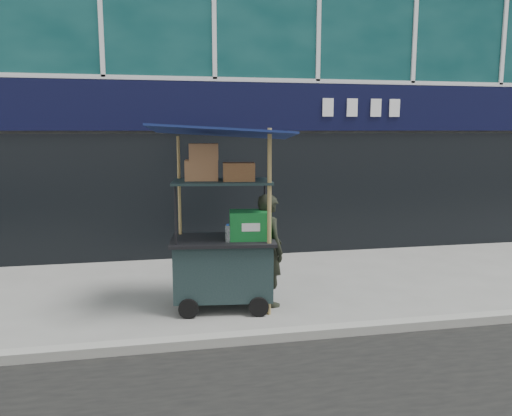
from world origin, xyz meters
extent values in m
plane|color=gray|center=(0.00, 0.00, 0.00)|extent=(80.00, 80.00, 0.00)
cube|color=gray|center=(0.00, -0.20, 0.06)|extent=(80.00, 0.18, 0.12)
cube|color=black|center=(0.00, 3.86, 2.90)|extent=(15.68, 0.06, 0.90)
cube|color=black|center=(0.00, 3.90, 1.20)|extent=(15.68, 0.04, 2.40)
cube|color=black|center=(-0.24, 1.05, 0.55)|extent=(1.41, 0.93, 0.77)
cylinder|color=black|center=(-0.75, 0.70, 0.13)|extent=(0.27, 0.09, 0.27)
cylinder|color=black|center=(0.17, 0.59, 0.13)|extent=(0.27, 0.09, 0.27)
cube|color=black|center=(-0.24, 1.05, 0.96)|extent=(1.51, 1.03, 0.04)
cylinder|color=black|center=(-0.89, 0.80, 1.36)|extent=(0.04, 0.04, 0.83)
cylinder|color=black|center=(0.32, 0.65, 1.36)|extent=(0.04, 0.04, 0.83)
cylinder|color=black|center=(-0.81, 1.45, 1.36)|extent=(0.04, 0.04, 0.83)
cylinder|color=black|center=(0.40, 1.30, 1.36)|extent=(0.04, 0.04, 0.83)
cube|color=black|center=(-0.24, 1.05, 1.77)|extent=(1.41, 0.93, 0.03)
cylinder|color=olive|center=(0.32, 0.65, 1.24)|extent=(0.06, 0.06, 2.49)
cylinder|color=olive|center=(-0.81, 1.45, 1.19)|extent=(0.05, 0.05, 2.38)
cube|color=#0C1543|center=(-0.24, 1.05, 2.43)|extent=(2.02, 1.55, 0.22)
cube|color=#0F601F|center=(0.12, 0.95, 1.18)|extent=(0.60, 0.45, 0.39)
cylinder|color=silver|center=(-0.20, 0.82, 1.10)|extent=(0.08, 0.08, 0.22)
cylinder|color=blue|center=(-0.20, 0.82, 1.22)|extent=(0.04, 0.04, 0.02)
cube|color=#92623E|center=(-0.51, 1.14, 1.92)|extent=(0.48, 0.38, 0.28)
cube|color=olive|center=(-0.03, 0.97, 1.91)|extent=(0.46, 0.36, 0.24)
cube|color=#92623E|center=(-0.48, 1.11, 2.17)|extent=(0.42, 0.33, 0.22)
imported|color=black|center=(0.41, 1.06, 0.79)|extent=(0.53, 0.66, 1.59)
camera|label=1|loc=(-1.10, -5.63, 2.46)|focal=35.00mm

